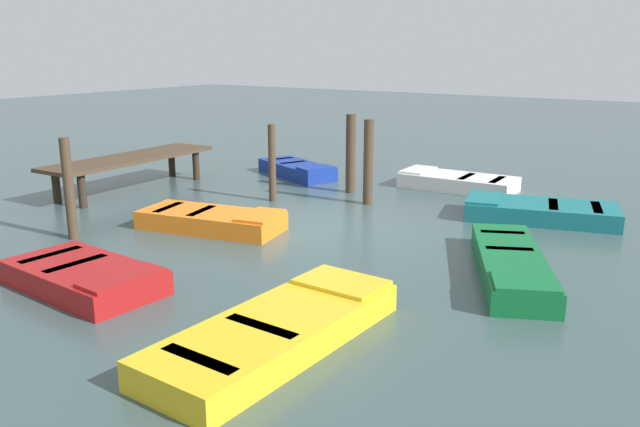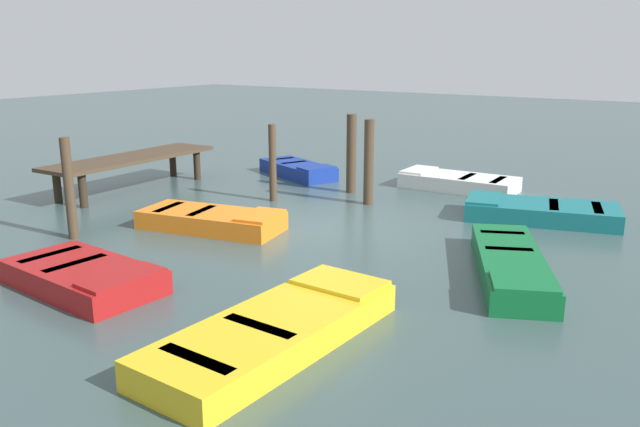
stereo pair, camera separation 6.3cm
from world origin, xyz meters
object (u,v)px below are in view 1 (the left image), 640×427
(rowboat_blue, at_px, (297,169))
(rowboat_orange, at_px, (212,220))
(rowboat_red, at_px, (85,276))
(mooring_piling_center, at_px, (351,154))
(dock_segment, at_px, (131,161))
(mooring_piling_far_right, at_px, (272,163))
(rowboat_yellow, at_px, (278,330))
(mooring_piling_mid_right, at_px, (69,189))
(rowboat_white, at_px, (457,182))
(rowboat_teal, at_px, (540,211))
(rowboat_green, at_px, (511,264))
(mooring_piling_near_left, at_px, (368,162))

(rowboat_blue, relative_size, rowboat_orange, 0.92)
(rowboat_red, distance_m, mooring_piling_center, 8.67)
(dock_segment, bearing_deg, mooring_piling_far_right, -75.85)
(dock_segment, xyz_separation_m, rowboat_red, (-5.52, -5.24, -0.61))
(rowboat_yellow, distance_m, mooring_piling_mid_right, 6.76)
(rowboat_yellow, bearing_deg, mooring_piling_far_right, 40.29)
(rowboat_orange, relative_size, rowboat_white, 1.05)
(rowboat_yellow, bearing_deg, rowboat_red, 93.93)
(rowboat_orange, xyz_separation_m, rowboat_teal, (4.73, -5.76, -0.00))
(rowboat_white, relative_size, mooring_piling_far_right, 1.59)
(mooring_piling_mid_right, distance_m, mooring_piling_center, 7.40)
(dock_segment, relative_size, rowboat_yellow, 1.28)
(rowboat_white, relative_size, rowboat_green, 0.81)
(dock_segment, xyz_separation_m, rowboat_teal, (3.01, -10.31, -0.61))
(mooring_piling_near_left, bearing_deg, rowboat_yellow, -159.18)
(mooring_piling_near_left, bearing_deg, rowboat_blue, 61.48)
(rowboat_orange, relative_size, rowboat_green, 0.85)
(rowboat_red, relative_size, mooring_piling_mid_right, 1.35)
(mooring_piling_center, bearing_deg, rowboat_red, -179.67)
(rowboat_blue, relative_size, rowboat_yellow, 0.76)
(dock_segment, xyz_separation_m, mooring_piling_near_left, (2.19, -6.25, 0.24))
(rowboat_red, bearing_deg, rowboat_blue, 108.88)
(rowboat_orange, distance_m, mooring_piling_center, 4.94)
(dock_segment, bearing_deg, rowboat_orange, -112.40)
(mooring_piling_near_left, distance_m, mooring_piling_mid_right, 7.03)
(rowboat_yellow, height_order, rowboat_red, same)
(rowboat_blue, xyz_separation_m, mooring_piling_mid_right, (-7.97, 0.05, 0.84))
(mooring_piling_mid_right, distance_m, mooring_piling_far_right, 5.17)
(rowboat_teal, bearing_deg, mooring_piling_mid_right, 26.69)
(mooring_piling_far_right, bearing_deg, rowboat_blue, 24.38)
(rowboat_orange, bearing_deg, rowboat_blue, 96.30)
(rowboat_orange, height_order, mooring_piling_mid_right, mooring_piling_mid_right)
(mooring_piling_near_left, bearing_deg, mooring_piling_mid_right, 148.92)
(mooring_piling_near_left, bearing_deg, rowboat_green, -124.74)
(mooring_piling_mid_right, bearing_deg, rowboat_teal, -48.39)
(rowboat_blue, xyz_separation_m, mooring_piling_far_right, (-3.00, -1.36, 0.77))
(rowboat_yellow, height_order, mooring_piling_center, mooring_piling_center)
(rowboat_blue, distance_m, mooring_piling_far_right, 3.38)
(rowboat_yellow, bearing_deg, dock_segment, 61.70)
(mooring_piling_far_right, relative_size, mooring_piling_center, 0.93)
(rowboat_white, xyz_separation_m, rowboat_green, (-6.12, -3.42, -0.00))
(rowboat_blue, xyz_separation_m, rowboat_white, (0.95, -4.82, -0.00))
(rowboat_blue, xyz_separation_m, rowboat_red, (-9.66, -2.58, 0.00))
(rowboat_white, bearing_deg, rowboat_teal, 142.30)
(rowboat_white, distance_m, rowboat_red, 10.84)
(dock_segment, relative_size, rowboat_orange, 1.56)
(dock_segment, relative_size, mooring_piling_mid_right, 2.45)
(rowboat_yellow, bearing_deg, rowboat_white, 11.25)
(rowboat_white, height_order, mooring_piling_center, mooring_piling_center)
(mooring_piling_far_right, height_order, mooring_piling_center, mooring_piling_center)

